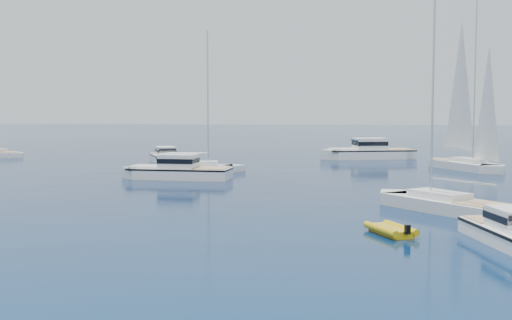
% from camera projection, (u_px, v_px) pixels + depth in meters
% --- Properties ---
extents(ground, '(400.00, 400.00, 0.00)m').
position_uv_depth(ground, '(212.00, 265.00, 27.36)').
color(ground, navy).
rests_on(ground, ground).
extents(motor_cruiser_centre, '(10.75, 3.79, 2.78)m').
position_uv_depth(motor_cruiser_centre, '(176.00, 179.00, 59.53)').
color(motor_cruiser_centre, silver).
rests_on(motor_cruiser_centre, ground).
extents(motor_cruiser_distant, '(12.85, 6.90, 3.23)m').
position_uv_depth(motor_cruiser_distant, '(368.00, 159.00, 81.83)').
color(motor_cruiser_distant, white).
rests_on(motor_cruiser_distant, ground).
extents(motor_cruiser_horizon, '(6.01, 8.94, 2.26)m').
position_uv_depth(motor_cruiser_horizon, '(166.00, 162.00, 77.13)').
color(motor_cruiser_horizon, white).
rests_on(motor_cruiser_horizon, ground).
extents(sailboat_mid_r, '(9.83, 11.06, 17.32)m').
position_uv_depth(sailboat_mid_r, '(445.00, 211.00, 41.35)').
color(sailboat_mid_r, silver).
rests_on(sailboat_mid_r, ground).
extents(sailboat_centre, '(9.91, 4.25, 14.12)m').
position_uv_depth(sailboat_centre, '(198.00, 172.00, 65.96)').
color(sailboat_centre, silver).
rests_on(sailboat_centre, ground).
extents(sailboat_sails_r, '(8.14, 11.85, 17.30)m').
position_uv_depth(sailboat_sails_r, '(465.00, 169.00, 68.39)').
color(sailboat_sails_r, silver).
rests_on(sailboat_sails_r, ground).
extents(tender_yellow, '(2.98, 3.63, 0.95)m').
position_uv_depth(tender_yellow, '(391.00, 234.00, 33.93)').
color(tender_yellow, '#C6A00B').
rests_on(tender_yellow, ground).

